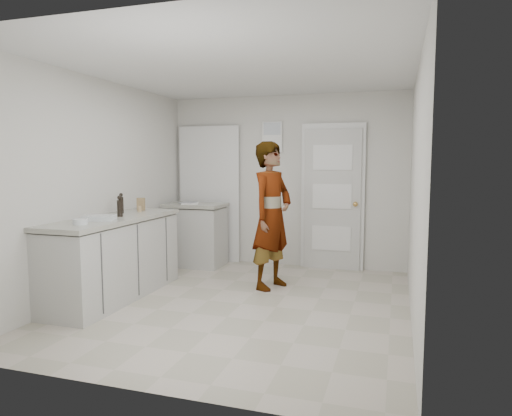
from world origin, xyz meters
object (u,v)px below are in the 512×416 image
(person, at_px, (272,215))
(cake_mix_box, at_px, (141,204))
(oil_cruet_a, at_px, (120,207))
(egg_bowl, at_px, (80,222))
(spice_jar, at_px, (140,209))
(oil_cruet_b, at_px, (121,204))
(baking_dish, at_px, (99,218))

(person, xyz_separation_m, cake_mix_box, (-1.65, -0.25, 0.11))
(oil_cruet_a, bearing_deg, person, 30.16)
(person, height_order, egg_bowl, person)
(spice_jar, distance_m, oil_cruet_b, 0.25)
(person, relative_size, oil_cruet_b, 7.32)
(person, distance_m, cake_mix_box, 1.67)
(person, height_order, oil_cruet_b, person)
(person, height_order, spice_jar, person)
(baking_dish, distance_m, egg_bowl, 0.33)
(oil_cruet_a, bearing_deg, oil_cruet_b, 120.95)
(cake_mix_box, relative_size, oil_cruet_b, 0.66)
(person, xyz_separation_m, baking_dish, (-1.55, -1.24, 0.06))
(person, height_order, baking_dish, person)
(spice_jar, relative_size, oil_cruet_b, 0.30)
(spice_jar, bearing_deg, oil_cruet_b, -121.12)
(cake_mix_box, distance_m, spice_jar, 0.17)
(oil_cruet_a, distance_m, egg_bowl, 0.68)
(egg_bowl, bearing_deg, oil_cruet_b, 100.12)
(cake_mix_box, relative_size, egg_bowl, 1.11)
(person, distance_m, egg_bowl, 2.19)
(baking_dish, relative_size, egg_bowl, 2.51)
(person, bearing_deg, oil_cruet_b, 129.39)
(oil_cruet_b, bearing_deg, cake_mix_box, 81.71)
(cake_mix_box, height_order, egg_bowl, cake_mix_box)
(baking_dish, bearing_deg, cake_mix_box, 95.83)
(spice_jar, bearing_deg, oil_cruet_a, -84.39)
(oil_cruet_a, bearing_deg, spice_jar, 95.61)
(egg_bowl, bearing_deg, spice_jar, 92.42)
(baking_dish, bearing_deg, person, 38.70)
(oil_cruet_b, distance_m, baking_dish, 0.66)
(spice_jar, bearing_deg, cake_mix_box, 115.37)
(person, distance_m, oil_cruet_b, 1.81)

